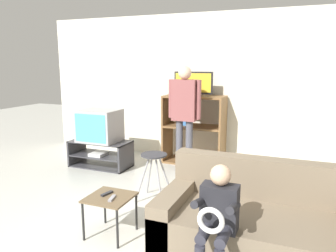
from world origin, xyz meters
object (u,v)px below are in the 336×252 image
object	(u,v)px
television_main	(99,126)
snack_table	(110,201)
person_seated_child	(217,215)
folding_stool	(154,163)
remote_control_white	(112,198)
remote_control_black	(107,194)
media_shelf	(194,129)
person_standing_adult	(185,109)
couch	(256,223)
tv_stand	(101,154)
television_flat	(193,85)

from	to	relation	value
television_main	snack_table	world-z (taller)	television_main
television_main	person_seated_child	distance (m)	3.33
folding_stool	remote_control_white	distance (m)	1.02
snack_table	remote_control_black	xyz separation A→B (m)	(-0.05, 0.03, 0.06)
media_shelf	snack_table	size ratio (longest dim) A/B	2.72
remote_control_white	person_standing_adult	size ratio (longest dim) A/B	0.08
couch	tv_stand	bearing A→B (deg)	150.04
tv_stand	couch	xyz separation A→B (m)	(2.78, -1.60, 0.04)
television_flat	person_seated_child	xyz separation A→B (m)	(1.15, -2.93, -0.83)
snack_table	remote_control_black	size ratio (longest dim) A/B	3.04
media_shelf	television_flat	world-z (taller)	television_flat
folding_stool	remote_control_black	bearing A→B (deg)	-96.31
snack_table	television_flat	bearing A→B (deg)	89.64
folding_stool	snack_table	xyz separation A→B (m)	(-0.05, -0.97, -0.13)
remote_control_black	person_seated_child	distance (m)	1.26
media_shelf	person_seated_child	xyz separation A→B (m)	(1.13, -2.96, -0.06)
snack_table	person_seated_child	world-z (taller)	person_seated_child
media_shelf	person_standing_adult	size ratio (longest dim) A/B	0.70
tv_stand	media_shelf	size ratio (longest dim) A/B	0.85
remote_control_white	television_main	bearing A→B (deg)	114.25
television_flat	person_seated_child	bearing A→B (deg)	-68.66
person_standing_adult	television_main	bearing A→B (deg)	-169.67
couch	person_standing_adult	xyz separation A→B (m)	(-1.37, 1.86, 0.77)
folding_stool	tv_stand	bearing A→B (deg)	146.78
folding_stool	television_flat	bearing A→B (deg)	91.12
television_flat	television_main	bearing A→B (deg)	-150.81
television_main	person_standing_adult	distance (m)	1.47
tv_stand	snack_table	bearing A→B (deg)	-54.14
media_shelf	person_standing_adult	xyz separation A→B (m)	(0.01, -0.54, 0.43)
remote_control_white	person_seated_child	xyz separation A→B (m)	(1.11, -0.21, 0.12)
remote_control_white	person_seated_child	bearing A→B (deg)	-22.64
media_shelf	remote_control_white	distance (m)	2.75
person_seated_child	folding_stool	bearing A→B (deg)	132.19
television_flat	folding_stool	xyz separation A→B (m)	(0.03, -1.70, -0.89)
remote_control_white	person_standing_adult	world-z (taller)	person_standing_adult
television_main	couch	bearing A→B (deg)	-29.91
remote_control_white	couch	size ratio (longest dim) A/B	0.08
snack_table	remote_control_black	world-z (taller)	remote_control_black
tv_stand	remote_control_black	world-z (taller)	tv_stand
snack_table	remote_control_white	xyz separation A→B (m)	(0.06, -0.05, 0.06)
person_standing_adult	remote_control_white	bearing A→B (deg)	-89.64
snack_table	person_standing_adult	size ratio (longest dim) A/B	0.26
snack_table	couch	size ratio (longest dim) A/B	0.24
person_seated_child	television_main	bearing A→B (deg)	139.62
media_shelf	television_flat	bearing A→B (deg)	-125.78
tv_stand	person_standing_adult	world-z (taller)	person_standing_adult
tv_stand	remote_control_black	size ratio (longest dim) A/B	7.07
television_flat	folding_stool	bearing A→B (deg)	-88.88
television_flat	couch	world-z (taller)	television_flat
media_shelf	couch	size ratio (longest dim) A/B	0.66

